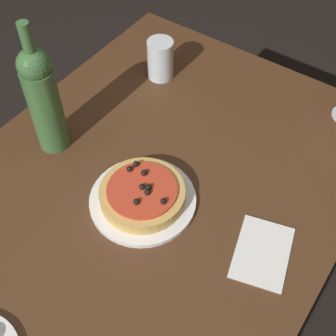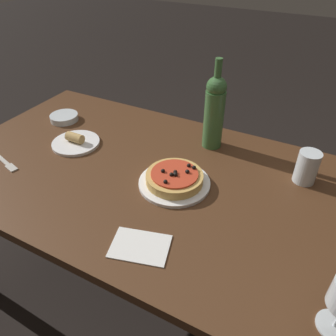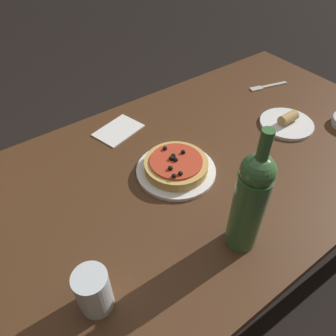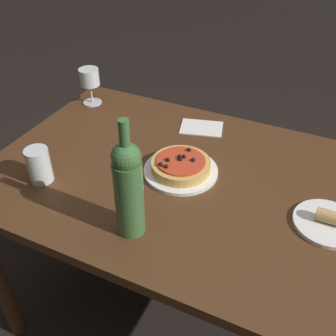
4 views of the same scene
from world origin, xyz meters
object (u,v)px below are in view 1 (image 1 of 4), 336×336
object	(u,v)px
pizza	(142,194)
wine_bottle	(43,98)
dinner_plate	(143,200)
dining_table	(108,258)
water_cup	(160,59)

from	to	relation	value
pizza	wine_bottle	bearing A→B (deg)	86.33
dinner_plate	wine_bottle	size ratio (longest dim) A/B	0.70
dining_table	water_cup	xyz separation A→B (m)	(0.51, 0.21, 0.15)
wine_bottle	water_cup	size ratio (longest dim) A/B	3.02
wine_bottle	water_cup	distance (m)	0.38
dining_table	water_cup	bearing A→B (deg)	22.71
wine_bottle	water_cup	bearing A→B (deg)	-10.42
dinner_plate	water_cup	size ratio (longest dim) A/B	2.11
wine_bottle	dining_table	bearing A→B (deg)	-117.08
water_cup	wine_bottle	bearing A→B (deg)	169.58
wine_bottle	dinner_plate	bearing A→B (deg)	-93.72
dining_table	water_cup	size ratio (longest dim) A/B	12.97
pizza	water_cup	size ratio (longest dim) A/B	1.68
pizza	wine_bottle	xyz separation A→B (m)	(0.02, 0.29, 0.12)
dining_table	pizza	size ratio (longest dim) A/B	7.74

